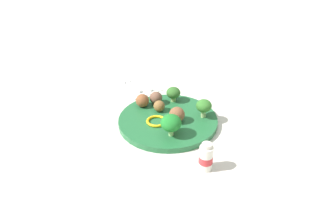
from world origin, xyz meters
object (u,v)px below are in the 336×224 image
object	(u,v)px
broccoli_floret_front_left	(173,93)
meatball_near_rim	(160,106)
broccoli_floret_near_rim	(204,106)
plate	(168,120)
meatball_mid_left	(177,115)
pepper_ring_mid_right	(157,121)
broccoli_floret_center	(171,123)
meatball_back_right	(156,98)
fork	(131,84)
knife	(140,81)
napkin	(136,85)
yogurt_bottle	(206,158)
meatball_front_right	(142,101)

from	to	relation	value
broccoli_floret_front_left	meatball_near_rim	distance (m)	0.07
broccoli_floret_near_rim	plate	bearing A→B (deg)	60.07
meatball_mid_left	pepper_ring_mid_right	size ratio (longest dim) A/B	0.77
broccoli_floret_center	meatball_back_right	world-z (taller)	broccoli_floret_center
fork	knife	distance (m)	0.04
napkin	broccoli_floret_center	bearing A→B (deg)	166.79
fork	meatball_mid_left	bearing A→B (deg)	178.32
pepper_ring_mid_right	napkin	bearing A→B (deg)	-16.58
yogurt_bottle	meatball_mid_left	bearing A→B (deg)	-14.27
plate	fork	size ratio (longest dim) A/B	2.32
yogurt_bottle	fork	bearing A→B (deg)	-6.58
meatball_near_rim	napkin	world-z (taller)	meatball_near_rim
meatball_front_right	meatball_near_rim	bearing A→B (deg)	-149.24
pepper_ring_mid_right	fork	size ratio (longest dim) A/B	0.47
broccoli_floret_front_left	napkin	xyz separation A→B (m)	(0.18, 0.03, -0.04)
pepper_ring_mid_right	yogurt_bottle	size ratio (longest dim) A/B	0.79
broccoli_floret_front_left	knife	bearing A→B (deg)	3.49
plate	broccoli_floret_near_rim	bearing A→B (deg)	-119.93
broccoli_floret_front_left	meatball_front_right	xyz separation A→B (m)	(0.02, 0.09, -0.01)
broccoli_floret_center	meatball_near_rim	distance (m)	0.13
meatball_front_right	plate	bearing A→B (deg)	-164.32
meatball_near_rim	broccoli_floret_front_left	bearing A→B (deg)	-68.45
meatball_front_right	yogurt_bottle	xyz separation A→B (m)	(-0.30, 0.01, -0.00)
broccoli_floret_near_rim	broccoli_floret_center	distance (m)	0.13
meatball_mid_left	meatball_back_right	bearing A→B (deg)	-2.13
knife	meatball_back_right	bearing A→B (deg)	167.09
meatball_near_rim	knife	size ratio (longest dim) A/B	0.23
broccoli_floret_front_left	fork	world-z (taller)	broccoli_floret_front_left
meatball_front_right	napkin	distance (m)	0.18
plate	broccoli_floret_near_rim	size ratio (longest dim) A/B	5.17
broccoli_floret_center	broccoli_floret_near_rim	bearing A→B (deg)	-79.62
broccoli_floret_center	broccoli_floret_front_left	xyz separation A→B (m)	(0.15, -0.11, -0.01)
meatball_mid_left	yogurt_bottle	size ratio (longest dim) A/B	0.61
plate	knife	size ratio (longest dim) A/B	1.93
meatball_back_right	napkin	bearing A→B (deg)	-7.65
meatball_back_right	pepper_ring_mid_right	bearing A→B (deg)	148.92
plate	meatball_front_right	size ratio (longest dim) A/B	7.07
broccoli_floret_near_rim	meatball_mid_left	xyz separation A→B (m)	(0.02, 0.08, -0.01)
pepper_ring_mid_right	meatball_mid_left	bearing A→B (deg)	-118.11
broccoli_floret_near_rim	knife	world-z (taller)	broccoli_floret_near_rim
broccoli_floret_center	meatball_near_rim	world-z (taller)	broccoli_floret_center
meatball_near_rim	meatball_front_right	bearing A→B (deg)	30.76
broccoli_floret_near_rim	napkin	distance (m)	0.31
napkin	knife	bearing A→B (deg)	-65.67
meatball_back_right	broccoli_floret_center	bearing A→B (deg)	161.29
broccoli_floret_near_rim	broccoli_floret_front_left	bearing A→B (deg)	8.87
meatball_front_right	fork	xyz separation A→B (m)	(0.17, -0.05, -0.03)
broccoli_floret_near_rim	fork	world-z (taller)	broccoli_floret_near_rim
meatball_mid_left	napkin	size ratio (longest dim) A/B	0.26
meatball_back_right	pepper_ring_mid_right	xyz separation A→B (m)	(-0.09, 0.05, -0.02)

